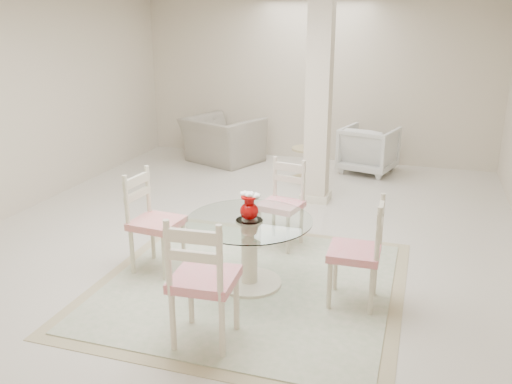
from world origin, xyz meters
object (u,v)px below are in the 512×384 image
(red_vase, at_px, (249,207))
(column, at_px, (319,100))
(dining_chair_east, at_px, (363,245))
(armchair_white, at_px, (369,149))
(side_table, at_px, (307,165))
(recliner_taupe, at_px, (223,140))
(dining_table, at_px, (249,252))
(dining_chair_south, at_px, (201,273))
(dining_chair_west, at_px, (150,214))
(dining_chair_north, at_px, (284,197))

(red_vase, bearing_deg, column, 88.00)
(red_vase, bearing_deg, dining_chair_east, -2.32)
(red_vase, height_order, armchair_white, red_vase)
(side_table, bearing_deg, recliner_taupe, 158.77)
(recliner_taupe, height_order, armchair_white, recliner_taupe)
(dining_table, distance_m, side_table, 3.49)
(recliner_taupe, bearing_deg, armchair_white, -155.18)
(dining_table, xyz_separation_m, armchair_white, (0.61, 4.21, 0.03))
(dining_chair_south, bearing_deg, dining_table, -95.60)
(dining_chair_west, distance_m, side_table, 3.55)
(dining_chair_west, bearing_deg, dining_chair_east, -87.13)
(side_table, bearing_deg, red_vase, -86.38)
(dining_table, relative_size, dining_chair_west, 1.04)
(red_vase, bearing_deg, dining_chair_west, 177.57)
(dining_chair_north, bearing_deg, dining_table, -81.58)
(dining_table, height_order, dining_chair_west, dining_chair_west)
(column, distance_m, dining_chair_south, 3.70)
(red_vase, xyz_separation_m, dining_chair_east, (1.02, -0.04, -0.21))
(dining_chair_west, xyz_separation_m, side_table, (0.80, 3.44, -0.35))
(dining_table, relative_size, dining_chair_south, 0.98)
(dining_chair_north, bearing_deg, side_table, 107.71)
(dining_chair_west, height_order, armchair_white, dining_chair_west)
(column, height_order, dining_chair_east, column)
(red_vase, xyz_separation_m, dining_chair_west, (-1.02, 0.04, -0.20))
(dining_chair_south, bearing_deg, recliner_taupe, -74.42)
(dining_chair_north, relative_size, dining_chair_south, 0.89)
(dining_table, height_order, recliner_taupe, recliner_taupe)
(column, bearing_deg, red_vase, -92.00)
(red_vase, distance_m, recliner_taupe, 4.51)
(red_vase, bearing_deg, dining_chair_south, -91.97)
(column, xyz_separation_m, side_table, (-0.31, 0.89, -1.12))
(red_vase, distance_m, dining_chair_south, 1.04)
(column, relative_size, side_table, 5.40)
(side_table, bearing_deg, dining_chair_east, -70.64)
(red_vase, distance_m, dining_chair_north, 1.04)
(dining_chair_east, relative_size, dining_chair_north, 1.03)
(column, height_order, dining_chair_west, column)
(red_vase, relative_size, side_table, 0.51)
(armchair_white, bearing_deg, side_table, 56.17)
(dining_chair_north, xyz_separation_m, recliner_taupe, (-1.88, 3.09, -0.16))
(red_vase, height_order, dining_chair_east, dining_chair_east)
(column, distance_m, dining_table, 2.79)
(red_vase, height_order, side_table, red_vase)
(column, xyz_separation_m, dining_chair_west, (-1.11, -2.55, -0.77))
(armchair_white, bearing_deg, dining_chair_west, 83.44)
(side_table, bearing_deg, dining_chair_south, -87.65)
(dining_table, xyz_separation_m, recliner_taupe, (-1.82, 4.11, 0.05))
(dining_chair_east, bearing_deg, dining_chair_north, -138.70)
(dining_chair_north, xyz_separation_m, side_table, (-0.27, 2.47, -0.31))
(red_vase, height_order, recliner_taupe, red_vase)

